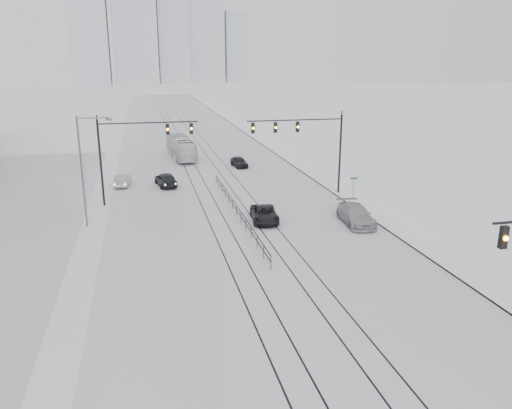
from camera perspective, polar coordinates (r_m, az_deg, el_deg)
name	(u,v)px	position (r m, az deg, el deg)	size (l,w,h in m)	color
road	(198,155)	(72.61, -6.68, 5.69)	(22.00, 260.00, 0.02)	silver
sidewalk_east	(288,150)	(75.23, 3.64, 6.19)	(5.00, 260.00, 0.16)	white
curb	(272,151)	(74.58, 1.82, 6.11)	(0.10, 260.00, 0.12)	gray
parking_strip	(4,214)	(49.41, -26.86, -1.00)	(14.00, 60.00, 0.03)	silver
tram_rails	(219,188)	(53.22, -4.25, 1.89)	(5.30, 180.00, 0.01)	black
skyline	(159,25)	(285.44, -10.98, 19.48)	(96.00, 48.00, 72.00)	#AAAFBA
traffic_mast_ne	(309,139)	(49.19, 6.03, 7.49)	(9.60, 0.37, 8.00)	black
traffic_mast_nw	(133,145)	(47.61, -13.89, 6.59)	(9.10, 0.37, 8.00)	black
street_light_west	(85,164)	(42.01, -18.95, 4.44)	(2.73, 0.25, 9.00)	#595B60
median_fence	(236,210)	(43.58, -2.25, -0.64)	(0.06, 24.00, 1.00)	black
street_sign	(354,185)	(48.59, 11.10, 2.16)	(0.70, 0.06, 2.40)	#595B60
sedan_sb_inner	(166,179)	(54.59, -10.27, 2.84)	(1.79, 4.45, 1.51)	black
sedan_sb_outer	(123,180)	(55.69, -14.99, 2.68)	(1.35, 3.88, 1.28)	#94979B
sedan_nb_front	(264,214)	(42.00, 0.97, -1.12)	(2.11, 4.58, 1.27)	black
sedan_nb_right	(356,215)	(42.18, 11.34, -1.18)	(2.17, 5.33, 1.55)	#9B9DA2
sedan_nb_far	(239,162)	(63.63, -1.94, 4.88)	(1.53, 3.80, 1.29)	black
box_truck	(181,148)	(69.66, -8.56, 6.40)	(2.49, 10.64, 2.96)	silver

